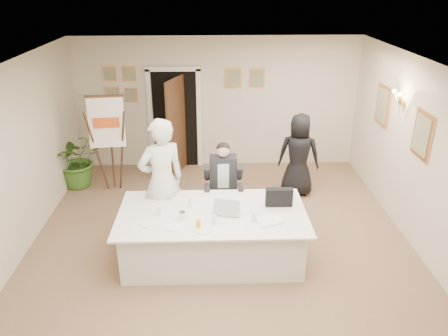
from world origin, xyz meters
name	(u,v)px	position (x,y,z in m)	size (l,w,h in m)	color
floor	(221,254)	(0.00, 0.00, 0.00)	(7.00, 7.00, 0.00)	brown
ceiling	(221,70)	(0.00, 0.00, 2.80)	(6.00, 7.00, 0.02)	white
wall_back	(217,103)	(0.00, 3.50, 1.40)	(6.00, 0.10, 2.80)	beige
wall_left	(4,173)	(-3.00, 0.00, 1.40)	(0.10, 7.00, 2.80)	beige
wall_right	(432,168)	(3.00, 0.00, 1.40)	(0.10, 7.00, 2.80)	beige
doorway	(176,122)	(-0.88, 3.32, 1.04)	(1.14, 0.86, 2.20)	black
pictures_back_wall	(178,83)	(-0.80, 3.47, 1.85)	(3.40, 0.06, 0.80)	#E3924D
pictures_right_wall	(400,119)	(2.97, 1.20, 1.75)	(0.06, 2.20, 0.80)	#E3924D
wall_sconce	(399,98)	(2.90, 1.20, 2.10)	(0.20, 0.30, 0.24)	gold
conference_table	(213,235)	(-0.13, -0.09, 0.39)	(2.71, 1.45, 0.78)	silver
seated_man	(223,183)	(0.06, 0.99, 0.72)	(0.62, 0.66, 1.44)	black
flip_chart	(110,149)	(-2.07, 2.26, 0.87)	(0.67, 0.45, 1.89)	#341B10
standing_man	(162,181)	(-0.90, 0.50, 1.01)	(0.73, 0.48, 2.01)	silver
standing_woman	(299,155)	(1.51, 2.00, 0.80)	(0.78, 0.51, 1.60)	black
potted_palm	(77,159)	(-2.80, 2.50, 0.57)	(1.02, 0.89, 1.14)	#386622
laptop	(226,203)	(0.07, -0.07, 0.91)	(0.37, 0.38, 0.28)	#B7BABC
laptop_bag	(279,197)	(0.85, 0.09, 0.91)	(0.40, 0.11, 0.28)	black
paper_stack	(269,221)	(0.65, -0.39, 0.79)	(0.33, 0.23, 0.03)	white
plate_left	(148,223)	(-1.02, -0.37, 0.78)	(0.22, 0.22, 0.01)	white
plate_mid	(174,227)	(-0.65, -0.48, 0.78)	(0.23, 0.23, 0.01)	white
plate_near	(203,230)	(-0.26, -0.56, 0.78)	(0.24, 0.24, 0.01)	white
glass_a	(159,211)	(-0.88, -0.14, 0.84)	(0.06, 0.06, 0.14)	silver
glass_b	(214,220)	(-0.11, -0.41, 0.84)	(0.06, 0.06, 0.14)	silver
glass_c	(253,217)	(0.43, -0.36, 0.84)	(0.06, 0.06, 0.14)	silver
glass_d	(190,203)	(-0.46, 0.09, 0.84)	(0.06, 0.06, 0.14)	silver
oj_glass	(198,224)	(-0.32, -0.51, 0.84)	(0.06, 0.06, 0.13)	gold
steel_jug	(182,215)	(-0.55, -0.25, 0.83)	(0.09, 0.09, 0.11)	silver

